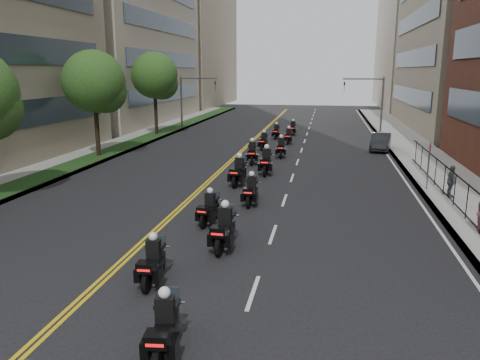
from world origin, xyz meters
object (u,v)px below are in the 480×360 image
(motorcycle_5, at_px, (251,192))
(motorcycle_13, at_px, (293,129))
(motorcycle_2, at_px, (153,264))
(motorcycle_9, at_px, (281,148))
(parked_sedan, at_px, (381,142))
(motorcycle_12, at_px, (276,132))
(motorcycle_8, at_px, (252,154))
(motorcycle_1, at_px, (164,329))
(motorcycle_4, at_px, (209,210))
(motorcycle_11, at_px, (288,137))
(motorcycle_7, at_px, (266,162))
(motorcycle_10, at_px, (264,142))
(motorcycle_3, at_px, (224,230))
(pedestrian_c, at_px, (451,181))
(motorcycle_6, at_px, (239,173))

(motorcycle_5, distance_m, motorcycle_13, 24.93)
(motorcycle_2, height_order, motorcycle_9, motorcycle_9)
(motorcycle_2, height_order, parked_sedan, motorcycle_2)
(motorcycle_2, distance_m, motorcycle_12, 31.02)
(motorcycle_8, bearing_deg, motorcycle_1, -92.83)
(motorcycle_4, xyz_separation_m, motorcycle_5, (1.25, 3.17, 0.03))
(motorcycle_2, relative_size, motorcycle_12, 1.00)
(motorcycle_1, distance_m, parked_sedan, 30.51)
(motorcycle_11, relative_size, motorcycle_13, 0.98)
(motorcycle_4, height_order, motorcycle_9, motorcycle_9)
(motorcycle_7, relative_size, motorcycle_9, 1.11)
(motorcycle_8, bearing_deg, motorcycle_10, 83.07)
(motorcycle_7, bearing_deg, motorcycle_9, 85.48)
(motorcycle_8, xyz_separation_m, motorcycle_12, (0.34, 12.28, -0.08))
(motorcycle_3, relative_size, parked_sedan, 0.59)
(motorcycle_10, relative_size, motorcycle_11, 1.03)
(motorcycle_8, xyz_separation_m, pedestrian_c, (11.03, -7.34, 0.25))
(pedestrian_c, bearing_deg, motorcycle_4, 113.70)
(motorcycle_4, relative_size, motorcycle_11, 0.98)
(motorcycle_11, bearing_deg, motorcycle_12, 116.27)
(motorcycle_13, bearing_deg, motorcycle_6, -90.76)
(pedestrian_c, bearing_deg, motorcycle_1, 143.27)
(motorcycle_11, bearing_deg, motorcycle_5, -89.43)
(motorcycle_11, xyz_separation_m, pedestrian_c, (9.32, -16.70, 0.33))
(motorcycle_3, bearing_deg, motorcycle_2, -113.66)
(motorcycle_10, relative_size, parked_sedan, 0.53)
(motorcycle_5, distance_m, motorcycle_11, 19.22)
(motorcycle_4, bearing_deg, motorcycle_13, 94.06)
(motorcycle_9, bearing_deg, motorcycle_7, -97.27)
(motorcycle_3, height_order, motorcycle_8, motorcycle_3)
(parked_sedan, bearing_deg, motorcycle_4, -104.24)
(motorcycle_2, xyz_separation_m, pedestrian_c, (11.05, 11.40, 0.33))
(motorcycle_4, height_order, motorcycle_6, motorcycle_6)
(motorcycle_7, height_order, motorcycle_13, motorcycle_7)
(motorcycle_2, distance_m, motorcycle_13, 33.85)
(motorcycle_6, height_order, pedestrian_c, motorcycle_6)
(motorcycle_2, distance_m, motorcycle_3, 3.45)
(motorcycle_5, relative_size, motorcycle_11, 1.03)
(motorcycle_2, height_order, motorcycle_11, motorcycle_2)
(motorcycle_1, xyz_separation_m, motorcycle_7, (-0.19, 19.10, 0.10))
(motorcycle_6, bearing_deg, motorcycle_2, -86.05)
(motorcycle_3, xyz_separation_m, pedestrian_c, (9.54, 8.29, 0.25))
(motorcycle_1, height_order, pedestrian_c, pedestrian_c)
(motorcycle_3, height_order, motorcycle_4, motorcycle_3)
(motorcycle_1, xyz_separation_m, motorcycle_4, (-1.28, 9.15, -0.03))
(motorcycle_13, distance_m, parked_sedan, 10.80)
(motorcycle_4, height_order, motorcycle_8, motorcycle_8)
(motorcycle_13, distance_m, pedestrian_c, 24.28)
(motorcycle_3, bearing_deg, motorcycle_5, 91.81)
(motorcycle_5, relative_size, motorcycle_6, 0.89)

